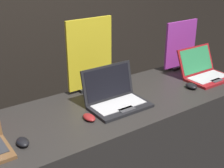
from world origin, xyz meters
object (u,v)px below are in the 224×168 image
object	(u,v)px
laptop_back	(204,71)
mouse_back	(191,86)
promo_stand_middle	(90,57)
promo_stand_back	(180,46)
mouse_middle	(89,117)
mouse_front	(23,142)
laptop_middle	(115,97)

from	to	relation	value
laptop_back	mouse_back	distance (m)	0.27
promo_stand_middle	promo_stand_back	world-z (taller)	promo_stand_middle
laptop_back	promo_stand_back	size ratio (longest dim) A/B	0.88
mouse_middle	promo_stand_middle	xyz separation A→B (m)	(0.25, 0.40, 0.25)
mouse_front	laptop_back	bearing A→B (deg)	3.28
mouse_front	laptop_middle	world-z (taller)	laptop_middle
mouse_front	mouse_back	xyz separation A→B (m)	(1.33, -0.00, 0.00)
laptop_back	promo_stand_back	xyz separation A→B (m)	(0.00, 0.28, 0.15)
mouse_back	promo_stand_back	bearing A→B (deg)	56.24
mouse_front	mouse_back	world-z (taller)	mouse_back
promo_stand_back	mouse_front	bearing A→B (deg)	-166.70
mouse_middle	mouse_back	xyz separation A→B (m)	(0.89, -0.03, 0.00)
mouse_middle	laptop_back	bearing A→B (deg)	2.89
mouse_middle	promo_stand_middle	distance (m)	0.53
mouse_middle	laptop_back	size ratio (longest dim) A/B	0.28
mouse_front	promo_stand_back	size ratio (longest dim) A/B	0.23
laptop_middle	promo_stand_back	distance (m)	0.94
laptop_back	promo_stand_back	distance (m)	0.32
laptop_middle	promo_stand_middle	size ratio (longest dim) A/B	0.74
mouse_front	laptop_middle	distance (m)	0.70
mouse_back	promo_stand_back	world-z (taller)	promo_stand_back
laptop_middle	promo_stand_back	bearing A→B (deg)	16.88
mouse_front	promo_stand_back	bearing A→B (deg)	13.30
mouse_back	mouse_front	bearing A→B (deg)	179.92
mouse_front	mouse_middle	distance (m)	0.44
laptop_middle	laptop_back	size ratio (longest dim) A/B	1.06
promo_stand_middle	mouse_front	bearing A→B (deg)	-148.24
promo_stand_middle	mouse_back	xyz separation A→B (m)	(0.64, -0.43, -0.24)
mouse_middle	mouse_back	distance (m)	0.89
promo_stand_middle	promo_stand_back	distance (m)	0.90
promo_stand_middle	mouse_middle	bearing A→B (deg)	-122.48
mouse_front	mouse_back	size ratio (longest dim) A/B	0.98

